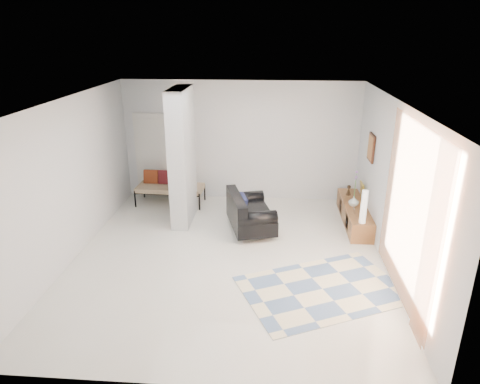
{
  "coord_description": "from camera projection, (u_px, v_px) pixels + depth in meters",
  "views": [
    {
      "loc": [
        0.74,
        -6.76,
        3.86
      ],
      "look_at": [
        0.17,
        0.6,
        1.04
      ],
      "focal_mm": 32.0,
      "sensor_mm": 36.0,
      "label": 1
    }
  ],
  "objects": [
    {
      "name": "wall_art",
      "position": [
        371.0,
        148.0,
        8.53
      ],
      "size": [
        0.04,
        0.45,
        0.55
      ],
      "primitive_type": "cube",
      "color": "#391A0F",
      "rests_on": "wall_right"
    },
    {
      "name": "area_rug",
      "position": [
        322.0,
        289.0,
        6.77
      ],
      "size": [
        2.92,
        2.52,
        0.01
      ],
      "primitive_type": "cube",
      "rotation": [
        0.0,
        0.0,
        0.43
      ],
      "color": "beige",
      "rests_on": "floor"
    },
    {
      "name": "cylinder_lamp",
      "position": [
        364.0,
        207.0,
        8.06
      ],
      "size": [
        0.12,
        0.12,
        0.65
      ],
      "primitive_type": "cylinder",
      "color": "white",
      "rests_on": "media_console"
    },
    {
      "name": "curtain",
      "position": [
        409.0,
        214.0,
        5.95
      ],
      "size": [
        0.0,
        2.55,
        2.55
      ],
      "primitive_type": "plane",
      "rotation": [
        1.57,
        0.0,
        1.57
      ],
      "color": "orange",
      "rests_on": "wall_right"
    },
    {
      "name": "wall_front",
      "position": [
        197.0,
        283.0,
        4.43
      ],
      "size": [
        6.0,
        0.0,
        6.0
      ],
      "primitive_type": "plane",
      "rotation": [
        -1.57,
        0.0,
        0.0
      ],
      "color": "silver",
      "rests_on": "ground"
    },
    {
      "name": "wall_left",
      "position": [
        70.0,
        181.0,
        7.43
      ],
      "size": [
        0.0,
        6.0,
        6.0
      ],
      "primitive_type": "plane",
      "rotation": [
        1.57,
        0.0,
        1.57
      ],
      "color": "silver",
      "rests_on": "ground"
    },
    {
      "name": "bronze_figurine",
      "position": [
        349.0,
        190.0,
        9.5
      ],
      "size": [
        0.12,
        0.12,
        0.23
      ],
      "primitive_type": null,
      "rotation": [
        0.0,
        0.0,
        0.1
      ],
      "color": "black",
      "rests_on": "media_console"
    },
    {
      "name": "loveseat",
      "position": [
        248.0,
        213.0,
        8.68
      ],
      "size": [
        1.12,
        1.52,
        0.76
      ],
      "rotation": [
        0.0,
        0.0,
        0.27
      ],
      "color": "silver",
      "rests_on": "floor"
    },
    {
      "name": "vase",
      "position": [
        354.0,
        201.0,
        8.9
      ],
      "size": [
        0.22,
        0.22,
        0.22
      ],
      "primitive_type": "imported",
      "rotation": [
        0.0,
        0.0,
        0.06
      ],
      "color": "silver",
      "rests_on": "media_console"
    },
    {
      "name": "ceiling",
      "position": [
        226.0,
        101.0,
        6.73
      ],
      "size": [
        6.0,
        6.0,
        0.0
      ],
      "primitive_type": "plane",
      "rotation": [
        3.14,
        0.0,
        0.0
      ],
      "color": "white",
      "rests_on": "wall_back"
    },
    {
      "name": "wall_back",
      "position": [
        241.0,
        141.0,
        10.02
      ],
      "size": [
        6.0,
        0.0,
        6.0
      ],
      "primitive_type": "plane",
      "rotation": [
        1.57,
        0.0,
        0.0
      ],
      "color": "silver",
      "rests_on": "ground"
    },
    {
      "name": "daybed",
      "position": [
        169.0,
        186.0,
        10.01
      ],
      "size": [
        1.57,
        0.72,
        0.77
      ],
      "rotation": [
        0.0,
        0.0,
        -0.04
      ],
      "color": "black",
      "rests_on": "floor"
    },
    {
      "name": "media_console",
      "position": [
        354.0,
        213.0,
        9.06
      ],
      "size": [
        0.45,
        2.02,
        0.8
      ],
      "color": "brown",
      "rests_on": "floor"
    },
    {
      "name": "partition_column",
      "position": [
        182.0,
        157.0,
        8.8
      ],
      "size": [
        0.35,
        1.2,
        2.8
      ],
      "primitive_type": "cube",
      "color": "#AEB2B5",
      "rests_on": "floor"
    },
    {
      "name": "floor",
      "position": [
        228.0,
        257.0,
        7.73
      ],
      "size": [
        6.0,
        6.0,
        0.0
      ],
      "primitive_type": "plane",
      "color": "beige",
      "rests_on": "ground"
    },
    {
      "name": "hallway_door",
      "position": [
        153.0,
        155.0,
        10.27
      ],
      "size": [
        0.85,
        0.06,
        2.04
      ],
      "primitive_type": "cube",
      "color": "silver",
      "rests_on": "floor"
    },
    {
      "name": "wall_right",
      "position": [
        393.0,
        189.0,
        7.03
      ],
      "size": [
        0.0,
        6.0,
        6.0
      ],
      "primitive_type": "plane",
      "rotation": [
        1.57,
        0.0,
        -1.57
      ],
      "color": "silver",
      "rests_on": "ground"
    }
  ]
}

